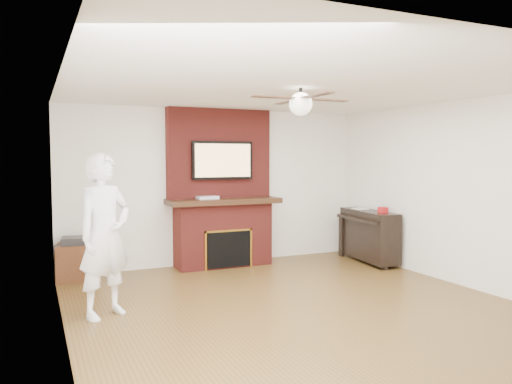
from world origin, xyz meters
name	(u,v)px	position (x,y,z in m)	size (l,w,h in m)	color
room_shell	(300,200)	(0.00, 0.00, 1.25)	(5.36, 5.86, 2.86)	#513818
fireplace	(222,203)	(0.00, 2.55, 1.00)	(1.78, 0.64, 2.50)	maroon
tv	(222,160)	(0.00, 2.50, 1.68)	(1.00, 0.08, 0.60)	black
ceiling_fan	(301,103)	(0.00, 0.00, 2.33)	(1.21, 1.21, 0.31)	black
person	(105,235)	(-2.05, 0.63, 0.89)	(0.65, 0.43, 1.78)	white
side_table	(77,260)	(-2.20, 2.48, 0.28)	(0.61, 0.61, 0.61)	#532C17
piano	(368,234)	(2.29, 1.77, 0.46)	(0.61, 1.34, 0.94)	black
cable_box	(207,198)	(-0.27, 2.45, 1.10)	(0.33, 0.19, 0.05)	silver
candle_orange	(214,264)	(-0.20, 2.36, 0.07)	(0.07, 0.07, 0.13)	#BE8116
candle_green	(228,265)	(0.00, 2.29, 0.04)	(0.07, 0.07, 0.09)	#2D7134
candle_cream	(229,265)	(0.03, 2.31, 0.05)	(0.08, 0.08, 0.10)	beige
candle_blue	(240,263)	(0.23, 2.34, 0.04)	(0.06, 0.06, 0.08)	teal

